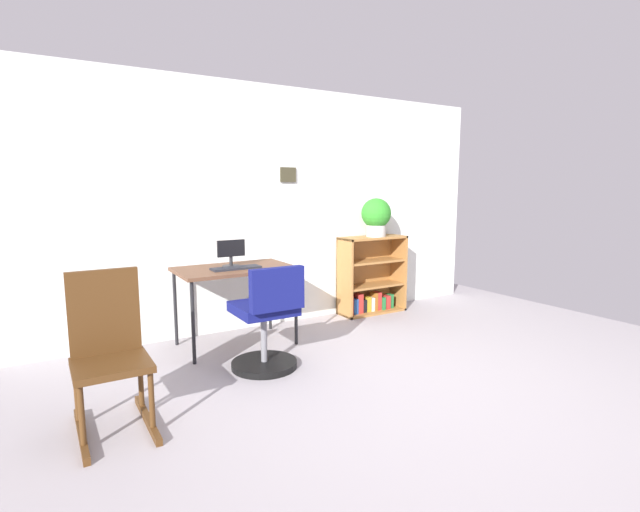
{
  "coord_description": "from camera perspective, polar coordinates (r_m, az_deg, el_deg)",
  "views": [
    {
      "loc": [
        -2.14,
        -2.26,
        1.41
      ],
      "look_at": [
        0.01,
        1.3,
        0.81
      ],
      "focal_mm": 26.39,
      "sensor_mm": 36.0,
      "label": 1
    }
  ],
  "objects": [
    {
      "name": "monitor",
      "position": [
        4.26,
        -10.73,
        0.35
      ],
      "size": [
        0.25,
        0.16,
        0.24
      ],
      "color": "#262628",
      "rests_on": "desk"
    },
    {
      "name": "wall_back",
      "position": [
        4.9,
        -5.32,
        5.88
      ],
      "size": [
        5.2,
        0.12,
        2.42
      ],
      "color": "silver",
      "rests_on": "ground_plane"
    },
    {
      "name": "bookshelf_low",
      "position": [
        5.4,
        6.03,
        -2.82
      ],
      "size": [
        0.78,
        0.3,
        0.87
      ],
      "color": "#A16C37",
      "rests_on": "ground_plane"
    },
    {
      "name": "keyboard",
      "position": [
        4.16,
        -10.16,
        -1.44
      ],
      "size": [
        0.43,
        0.14,
        0.02
      ],
      "primitive_type": "cube",
      "color": "#22242C",
      "rests_on": "desk"
    },
    {
      "name": "desk",
      "position": [
        4.26,
        -10.28,
        -2.1
      ],
      "size": [
        1.02,
        0.63,
        0.71
      ],
      "color": "brown",
      "rests_on": "ground_plane"
    },
    {
      "name": "potted_plant_on_shelf",
      "position": [
        5.29,
        6.83,
        4.87
      ],
      "size": [
        0.33,
        0.33,
        0.43
      ],
      "color": "#B7B2A8",
      "rests_on": "bookshelf_low"
    },
    {
      "name": "ground_plane",
      "position": [
        3.42,
        11.66,
        -16.34
      ],
      "size": [
        6.24,
        6.24,
        0.0
      ],
      "primitive_type": "plane",
      "color": "#9E979B"
    },
    {
      "name": "office_chair",
      "position": [
        3.7,
        -6.47,
        -8.25
      ],
      "size": [
        0.52,
        0.55,
        0.84
      ],
      "color": "black",
      "rests_on": "ground_plane"
    },
    {
      "name": "rocking_chair",
      "position": [
        3.09,
        -24.23,
        -10.34
      ],
      "size": [
        0.42,
        0.64,
        0.93
      ],
      "color": "#4C2E14",
      "rests_on": "ground_plane"
    }
  ]
}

